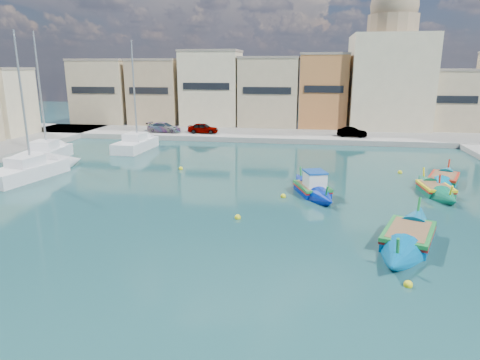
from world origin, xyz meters
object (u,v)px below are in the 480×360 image
(church_block, at_px, (389,68))
(yacht_midnorth, at_px, (55,151))
(luzzu_green, at_px, (435,190))
(yacht_north, at_px, (144,143))
(yacht_mid, at_px, (46,167))
(luzzu_cyan_mid, at_px, (444,180))
(luzzu_blue_south, at_px, (408,238))
(luzzu_blue_cabin, at_px, (312,189))

(church_block, bearing_deg, yacht_midnorth, -146.79)
(luzzu_green, height_order, yacht_midnorth, yacht_midnorth)
(church_block, distance_m, yacht_north, 33.46)
(yacht_north, xyz_separation_m, yacht_mid, (-3.49, -12.64, -0.00))
(yacht_midnorth, bearing_deg, luzzu_cyan_mid, -7.38)
(church_block, height_order, yacht_mid, church_block)
(luzzu_blue_south, bearing_deg, luzzu_blue_cabin, 120.63)
(luzzu_blue_cabin, distance_m, luzzu_blue_south, 9.26)
(yacht_north, height_order, yacht_mid, yacht_mid)
(yacht_north, relative_size, yacht_mid, 1.00)
(luzzu_blue_cabin, distance_m, luzzu_cyan_mid, 10.78)
(luzzu_green, bearing_deg, luzzu_cyan_mid, 65.23)
(yacht_north, xyz_separation_m, yacht_midnorth, (-6.69, -6.32, 0.02))
(luzzu_blue_cabin, height_order, luzzu_blue_south, luzzu_blue_cabin)
(church_block, height_order, luzzu_cyan_mid, church_block)
(luzzu_green, distance_m, yacht_mid, 30.32)
(church_block, distance_m, luzzu_cyan_mid, 28.46)
(luzzu_green, bearing_deg, luzzu_blue_cabin, -170.32)
(church_block, height_order, yacht_midnorth, church_block)
(luzzu_blue_south, distance_m, yacht_midnorth, 34.22)
(church_block, bearing_deg, yacht_north, -149.64)
(church_block, distance_m, luzzu_blue_south, 40.77)
(church_block, bearing_deg, luzzu_blue_south, -97.18)
(luzzu_green, xyz_separation_m, yacht_midnorth, (-33.50, 7.48, 0.26))
(luzzu_green, relative_size, yacht_north, 0.59)
(luzzu_cyan_mid, bearing_deg, luzzu_green, -114.77)
(luzzu_green, xyz_separation_m, yacht_north, (-26.81, 13.80, 0.24))
(luzzu_blue_south, xyz_separation_m, yacht_mid, (-26.55, 10.57, 0.20))
(church_block, relative_size, luzzu_blue_cabin, 2.52)
(church_block, relative_size, yacht_midnorth, 1.52)
(yacht_north, bearing_deg, luzzu_blue_south, -45.19)
(luzzu_green, bearing_deg, luzzu_blue_south, -111.70)
(luzzu_cyan_mid, xyz_separation_m, luzzu_green, (-1.37, -2.97, -0.01))
(luzzu_blue_cabin, relative_size, luzzu_green, 1.07)
(luzzu_cyan_mid, relative_size, luzzu_green, 1.13)
(luzzu_blue_cabin, distance_m, yacht_mid, 21.99)
(church_block, distance_m, luzzu_blue_cabin, 34.10)
(luzzu_cyan_mid, xyz_separation_m, luzzu_blue_south, (-5.11, -12.38, 0.03))
(luzzu_cyan_mid, bearing_deg, yacht_north, 158.97)
(church_block, xyz_separation_m, luzzu_blue_south, (-4.99, -39.64, -8.13))
(luzzu_cyan_mid, height_order, yacht_midnorth, yacht_midnorth)
(luzzu_green, relative_size, luzzu_blue_south, 0.75)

